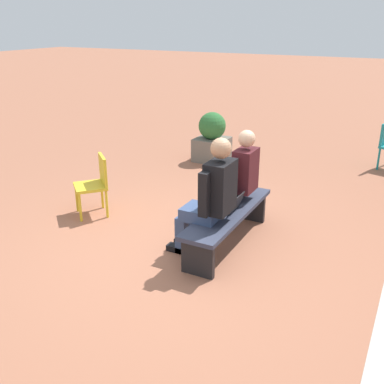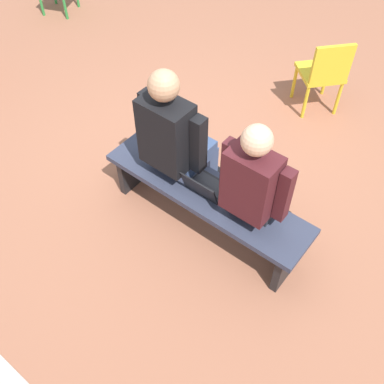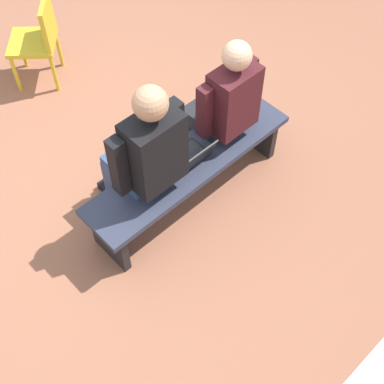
# 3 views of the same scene
# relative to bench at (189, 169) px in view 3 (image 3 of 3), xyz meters

# --- Properties ---
(ground_plane) EXTENTS (60.00, 60.00, 0.00)m
(ground_plane) POSITION_rel_bench_xyz_m (0.37, -0.38, -0.35)
(ground_plane) COLOR #9E6047
(bench) EXTENTS (1.80, 0.44, 0.45)m
(bench) POSITION_rel_bench_xyz_m (0.00, 0.00, 0.00)
(bench) COLOR #33384C
(bench) RESTS_ON ground
(person_student) EXTENTS (0.54, 0.68, 1.34)m
(person_student) POSITION_rel_bench_xyz_m (-0.40, -0.07, 0.36)
(person_student) COLOR #232328
(person_student) RESTS_ON ground
(person_adult) EXTENTS (0.59, 0.74, 1.42)m
(person_adult) POSITION_rel_bench_xyz_m (0.35, -0.07, 0.39)
(person_adult) COLOR #384C75
(person_adult) RESTS_ON ground
(laptop) EXTENTS (0.32, 0.29, 0.21)m
(laptop) POSITION_rel_bench_xyz_m (-0.01, 0.01, 0.15)
(laptop) COLOR black
(laptop) RESTS_ON bench
(plastic_chair_near_bench_right) EXTENTS (0.59, 0.59, 0.84)m
(plastic_chair_near_bench_right) POSITION_rel_bench_xyz_m (0.01, -1.99, 0.13)
(plastic_chair_near_bench_right) COLOR gold
(plastic_chair_near_bench_right) RESTS_ON ground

